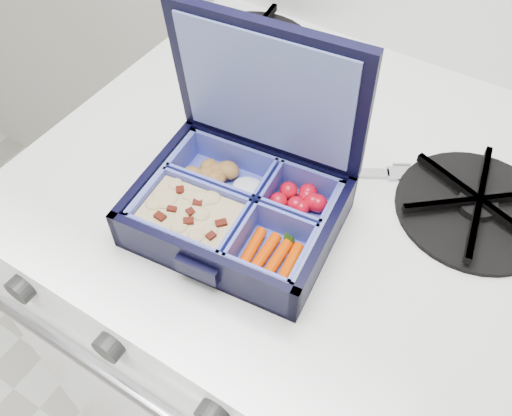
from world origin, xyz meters
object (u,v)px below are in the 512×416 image
Objects in this scene: fork at (329,172)px; bento_box at (237,211)px; burner_grate at (478,204)px; stove at (297,330)px.

bento_box is at bearing -52.41° from fork.
bento_box is 0.13m from fork.
burner_grate reaches higher than fork.
fork is (0.05, 0.12, -0.02)m from bento_box.
burner_grate is (0.19, 0.01, 0.49)m from stove.
stove is at bearing 74.16° from bento_box.
burner_grate is 0.17m from fork.
bento_box reaches higher than stove.
bento_box is (-0.02, -0.15, 0.50)m from stove.
fork is at bearing -167.65° from burner_grate.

